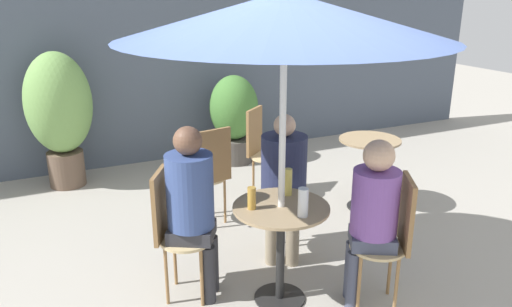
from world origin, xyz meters
TOP-DOWN VIEW (x-y plane):
  - storefront_wall at (0.00, 3.49)m, footprint 10.00×0.06m
  - cafe_table_near at (0.05, 0.13)m, footprint 0.65×0.65m
  - cafe_table_far at (1.55, 1.15)m, footprint 0.59×0.59m
  - bistro_chair_0 at (0.70, -0.24)m, footprint 0.43×0.42m
  - bistro_chair_1 at (0.42, 0.78)m, footprint 0.42×0.43m
  - bistro_chair_2 at (-0.60, 0.50)m, footprint 0.43×0.42m
  - bistro_chair_3 at (0.73, 1.87)m, footprint 0.43×0.43m
  - bistro_chair_4 at (0.02, 1.43)m, footprint 0.38×0.40m
  - seated_person_0 at (0.57, -0.17)m, footprint 0.39×0.38m
  - seated_person_1 at (0.35, 0.65)m, footprint 0.43×0.45m
  - seated_person_2 at (-0.47, 0.43)m, footprint 0.40×0.39m
  - beer_glass_0 at (-0.15, 0.18)m, footprint 0.06×0.06m
  - beer_glass_1 at (0.10, -0.06)m, footprint 0.07×0.07m
  - beer_glass_2 at (0.18, 0.28)m, footprint 0.06×0.06m
  - potted_plant_0 at (-1.10, 3.05)m, footprint 0.70×0.70m
  - potted_plant_1 at (0.90, 3.00)m, footprint 0.60×0.60m
  - umbrella at (0.05, 0.13)m, footprint 2.04×2.04m

SIDE VIEW (x-z plane):
  - cafe_table_far at x=1.55m, z-range 0.15..0.88m
  - cafe_table_near at x=0.05m, z-range 0.18..0.90m
  - bistro_chair_0 at x=0.70m, z-range 0.09..1.03m
  - bistro_chair_1 at x=0.42m, z-range 0.09..1.03m
  - bistro_chair_2 at x=-0.60m, z-range 0.09..1.03m
  - bistro_chair_3 at x=0.73m, z-range 0.09..1.03m
  - bistro_chair_4 at x=0.02m, z-range 0.09..1.03m
  - potted_plant_1 at x=0.90m, z-range 0.05..1.15m
  - seated_person_1 at x=0.35m, z-range 0.11..1.31m
  - seated_person_0 at x=0.57m, z-range 0.12..1.32m
  - seated_person_2 at x=-0.47m, z-range 0.12..1.38m
  - beer_glass_0 at x=-0.15m, z-range 0.72..0.87m
  - beer_glass_1 at x=0.10m, z-range 0.72..0.91m
  - beer_glass_2 at x=0.18m, z-range 0.72..0.91m
  - potted_plant_0 at x=-1.10m, z-range 0.12..1.61m
  - storefront_wall at x=0.00m, z-range 0.00..3.00m
  - umbrella at x=0.05m, z-range 0.90..2.99m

